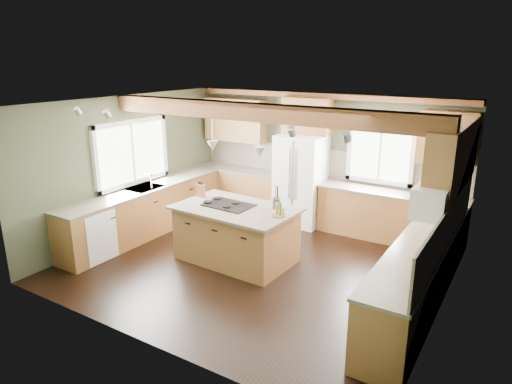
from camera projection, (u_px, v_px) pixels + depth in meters
The scene contains 37 objects.
floor at pixel (257, 264), 7.44m from camera, with size 5.60×5.60×0.00m, color black.
ceiling at pixel (258, 103), 6.70m from camera, with size 5.60×5.60×0.00m, color silver.
wall_back at pixel (323, 159), 9.11m from camera, with size 5.60×5.60×0.00m, color #3F4631.
wall_left at pixel (130, 166), 8.49m from camera, with size 5.00×5.00×0.00m, color #3F4631.
wall_right at pixel (449, 221), 5.66m from camera, with size 5.00×5.00×0.00m, color #3F4631.
ceiling_beam at pixel (257, 112), 6.72m from camera, with size 5.55×0.26×0.26m, color #5B2F1A.
soffit_trim at pixel (324, 96), 8.67m from camera, with size 5.55×0.20×0.10m, color #5B2F1A.
backsplash_back at pixel (323, 163), 9.12m from camera, with size 5.58×0.03×0.58m, color brown.
backsplash_right at pixel (448, 227), 5.73m from camera, with size 0.03×3.70×0.58m, color brown.
base_cab_back_left at pixel (241, 190), 10.01m from camera, with size 2.02×0.60×0.88m, color brown.
counter_back_left at pixel (241, 170), 9.88m from camera, with size 2.06×0.64×0.04m, color #4F463A.
base_cab_back_right at pixel (389, 217), 8.36m from camera, with size 2.62×0.60×0.88m, color brown.
counter_back_right at pixel (392, 193), 8.22m from camera, with size 2.66×0.64×0.04m, color #4F463A.
base_cab_left at pixel (147, 212), 8.62m from camera, with size 0.60×3.70×0.88m, color brown.
counter_left at pixel (145, 188), 8.49m from camera, with size 0.64×3.74×0.04m, color #4F463A.
base_cab_right at pixel (418, 276), 6.10m from camera, with size 0.60×3.70×0.88m, color brown.
counter_right at pixel (422, 245), 5.96m from camera, with size 0.64×3.74×0.04m, color #4F463A.
upper_cab_back_left at pixel (236, 120), 9.78m from camera, with size 1.40×0.35×0.90m, color brown.
upper_cab_over_fridge at pixel (307, 116), 8.87m from camera, with size 0.96×0.35×0.70m, color brown.
upper_cab_right at pixel (453, 155), 6.29m from camera, with size 0.35×2.20×0.90m, color brown.
upper_cab_back_corner at pixel (448, 138), 7.62m from camera, with size 0.90×0.35×0.90m, color brown.
window_left at pixel (132, 153), 8.45m from camera, with size 0.04×1.60×1.05m, color white.
window_back at pixel (381, 153), 8.44m from camera, with size 1.10×0.04×1.00m, color white.
sink at pixel (145, 188), 8.49m from camera, with size 0.50×0.65×0.03m, color #262628.
faucet at pixel (151, 182), 8.36m from camera, with size 0.02×0.02×0.28m, color #B2B2B7.
dishwasher at pixel (91, 234), 7.56m from camera, with size 0.60×0.60×0.84m, color white.
oven at pixel (390, 323), 5.05m from camera, with size 0.60×0.72×0.84m, color white.
microwave at pixel (432, 200), 5.66m from camera, with size 0.40×0.70×0.38m, color white.
pendant_left at pixel (213, 146), 7.34m from camera, with size 0.18×0.18×0.16m, color #B2B2B7.
pendant_right at pixel (259, 152), 6.85m from camera, with size 0.18×0.18×0.16m, color #B2B2B7.
refrigerator at pixel (301, 180), 9.06m from camera, with size 0.90×0.74×1.80m, color silver.
island at pixel (236, 235), 7.51m from camera, with size 1.81×1.11×0.88m, color brown.
island_top at pixel (236, 208), 7.38m from camera, with size 1.93×1.23×0.04m, color #4F463A.
cooktop at pixel (229, 205), 7.45m from camera, with size 0.78×0.52×0.02m, color black.
knife_block at pixel (201, 190), 7.91m from camera, with size 0.13×0.10×0.22m, color brown.
utensil_crock at pixel (276, 203), 7.29m from camera, with size 0.13×0.13×0.17m, color #473E39.
bottle_tray at pixel (279, 209), 6.95m from camera, with size 0.23×0.23×0.21m, color brown, non-canonical shape.
Camera 1 is at (3.56, -5.78, 3.27)m, focal length 32.00 mm.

